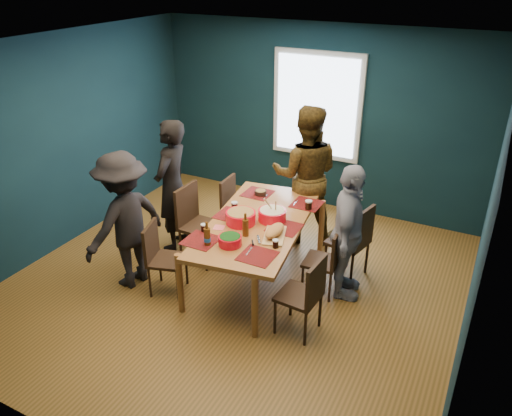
{
  "coord_description": "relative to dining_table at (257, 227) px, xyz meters",
  "views": [
    {
      "loc": [
        2.45,
        -4.26,
        3.47
      ],
      "look_at": [
        0.16,
        0.23,
        0.93
      ],
      "focal_mm": 35.0,
      "sensor_mm": 36.0,
      "label": 1
    }
  ],
  "objects": [
    {
      "name": "bowl_dumpling",
      "position": [
        0.14,
        0.1,
        0.15
      ],
      "size": [
        0.32,
        0.32,
        0.3
      ],
      "color": "red",
      "rests_on": "dining_table"
    },
    {
      "name": "cola_glass_a",
      "position": [
        -0.42,
        -0.48,
        0.12
      ],
      "size": [
        0.07,
        0.07,
        0.09
      ],
      "color": "black",
      "rests_on": "dining_table"
    },
    {
      "name": "person_near_left",
      "position": [
        -1.3,
        -0.74,
        0.11
      ],
      "size": [
        0.78,
        1.14,
        1.63
      ],
      "primitive_type": "imported",
      "rotation": [
        0.0,
        0.0,
        4.53
      ],
      "color": "black",
      "rests_on": "floor"
    },
    {
      "name": "cola_glass_c",
      "position": [
        0.41,
        0.54,
        0.14
      ],
      "size": [
        0.08,
        0.08,
        0.12
      ],
      "color": "black",
      "rests_on": "dining_table"
    },
    {
      "name": "person_far_left",
      "position": [
        -1.31,
        0.18,
        0.17
      ],
      "size": [
        0.5,
        0.69,
        1.74
      ],
      "primitive_type": "imported",
      "rotation": [
        0.0,
        0.0,
        4.85
      ],
      "color": "black",
      "rests_on": "floor"
    },
    {
      "name": "room",
      "position": [
        -0.19,
        0.06,
        0.67
      ],
      "size": [
        5.01,
        5.01,
        2.71
      ],
      "color": "#915F2A",
      "rests_on": "ground"
    },
    {
      "name": "cola_glass_d",
      "position": [
        -0.37,
        0.12,
        0.13
      ],
      "size": [
        0.08,
        0.08,
        0.11
      ],
      "color": "black",
      "rests_on": "dining_table"
    },
    {
      "name": "bowl_salad",
      "position": [
        -0.15,
        -0.12,
        0.15
      ],
      "size": [
        0.34,
        0.34,
        0.14
      ],
      "color": "red",
      "rests_on": "dining_table"
    },
    {
      "name": "person_back",
      "position": [
        0.11,
        1.18,
        0.22
      ],
      "size": [
        1.08,
        0.96,
        1.85
      ],
      "primitive_type": "imported",
      "rotation": [
        0.0,
        0.0,
        3.48
      ],
      "color": "black",
      "rests_on": "floor"
    },
    {
      "name": "chair_left_far",
      "position": [
        -0.71,
        0.72,
        -0.19
      ],
      "size": [
        0.41,
        0.41,
        0.88
      ],
      "rotation": [
        0.0,
        0.0,
        0.04
      ],
      "color": "black",
      "rests_on": "floor"
    },
    {
      "name": "person_right",
      "position": [
        1.01,
        0.18,
        0.09
      ],
      "size": [
        0.59,
        0.99,
        1.58
      ],
      "primitive_type": "imported",
      "rotation": [
        0.0,
        0.0,
        1.8
      ],
      "color": "white",
      "rests_on": "floor"
    },
    {
      "name": "napkin_c",
      "position": [
        0.3,
        -0.74,
        0.07
      ],
      "size": [
        0.15,
        0.15,
        0.0
      ],
      "primitive_type": "cube",
      "rotation": [
        0.0,
        0.0,
        0.22
      ],
      "color": "#E15E69",
      "rests_on": "dining_table"
    },
    {
      "name": "bowl_herbs",
      "position": [
        -0.02,
        -0.6,
        0.13
      ],
      "size": [
        0.25,
        0.25,
        0.11
      ],
      "color": "red",
      "rests_on": "dining_table"
    },
    {
      "name": "small_bowl",
      "position": [
        -0.29,
        0.65,
        0.11
      ],
      "size": [
        0.15,
        0.15,
        0.06
      ],
      "color": "black",
      "rests_on": "dining_table"
    },
    {
      "name": "chair_left_mid",
      "position": [
        -0.91,
        0.06,
        -0.13
      ],
      "size": [
        0.46,
        0.46,
        0.99
      ],
      "rotation": [
        0.0,
        0.0,
        -0.03
      ],
      "color": "black",
      "rests_on": "floor"
    },
    {
      "name": "chair_right_near",
      "position": [
        0.88,
        -0.65,
        -0.19
      ],
      "size": [
        0.43,
        0.43,
        0.88
      ],
      "rotation": [
        0.0,
        0.0,
        -0.08
      ],
      "color": "black",
      "rests_on": "floor"
    },
    {
      "name": "napkin_b",
      "position": [
        -0.31,
        -0.33,
        0.07
      ],
      "size": [
        0.15,
        0.15,
        0.0
      ],
      "primitive_type": "cube",
      "rotation": [
        0.0,
        0.0,
        0.28
      ],
      "color": "#E15E69",
      "rests_on": "dining_table"
    },
    {
      "name": "chair_right_far",
      "position": [
        1.0,
        0.55,
        -0.16
      ],
      "size": [
        0.5,
        0.5,
        0.93
      ],
      "rotation": [
        0.0,
        0.0,
        -0.22
      ],
      "color": "black",
      "rests_on": "floor"
    },
    {
      "name": "dining_table",
      "position": [
        0.0,
        0.0,
        0.0
      ],
      "size": [
        1.3,
        2.17,
        0.78
      ],
      "rotation": [
        0.0,
        0.0,
        0.14
      ],
      "color": "#9B5A2E",
      "rests_on": "floor"
    },
    {
      "name": "napkin_a",
      "position": [
        0.35,
        0.09,
        0.08
      ],
      "size": [
        0.18,
        0.18,
        0.0
      ],
      "primitive_type": "cube",
      "rotation": [
        0.0,
        0.0,
        -0.25
      ],
      "color": "#E15E69",
      "rests_on": "dining_table"
    },
    {
      "name": "beer_bottle_b",
      "position": [
        0.03,
        -0.35,
        0.18
      ],
      "size": [
        0.07,
        0.07,
        0.27
      ],
      "color": "#4E2B0E",
      "rests_on": "dining_table"
    },
    {
      "name": "cutting_board",
      "position": [
        0.32,
        -0.22,
        0.13
      ],
      "size": [
        0.34,
        0.56,
        0.12
      ],
      "rotation": [
        0.0,
        0.0,
        0.31
      ],
      "color": "tan",
      "rests_on": "dining_table"
    },
    {
      "name": "chair_right_mid",
      "position": [
        0.84,
        0.1,
        -0.22
      ],
      "size": [
        0.4,
        0.4,
        0.83
      ],
      "rotation": [
        0.0,
        0.0,
        0.07
      ],
      "color": "black",
      "rests_on": "floor"
    },
    {
      "name": "chair_left_near",
      "position": [
        -0.87,
        -0.71,
        -0.21
      ],
      "size": [
        0.48,
        0.48,
        0.85
      ],
      "rotation": [
        0.0,
        0.0,
        0.29
      ],
      "color": "black",
      "rests_on": "floor"
    },
    {
      "name": "cola_glass_b",
      "position": [
        0.43,
        -0.43,
        0.12
      ],
      "size": [
        0.07,
        0.07,
        0.09
      ],
      "color": "black",
      "rests_on": "dining_table"
    },
    {
      "name": "beer_bottle_a",
      "position": [
        -0.23,
        -0.71,
        0.17
      ],
      "size": [
        0.07,
        0.07,
        0.27
      ],
      "color": "#4E2B0E",
      "rests_on": "dining_table"
    }
  ]
}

